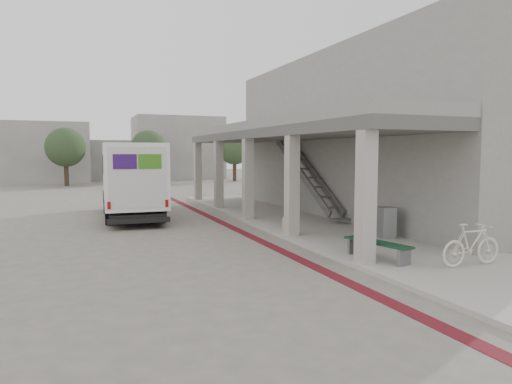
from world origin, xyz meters
name	(u,v)px	position (x,y,z in m)	size (l,w,h in m)	color
ground	(236,246)	(0.00, 0.00, 0.00)	(120.00, 120.00, 0.00)	#686459
bike_lane_stripe	(244,233)	(1.00, 2.00, 0.01)	(0.35, 40.00, 0.01)	#5D121B
sidewalk	(350,235)	(4.00, 0.00, 0.06)	(4.40, 28.00, 0.12)	#9F998F
transit_building	(349,138)	(6.83, 4.50, 3.40)	(7.60, 17.00, 7.00)	gray
distant_backdrop	(90,153)	(-2.84, 35.89, 2.70)	(28.00, 10.00, 6.50)	gray
tree_left	(65,147)	(-5.00, 28.00, 3.18)	(3.20, 3.20, 4.80)	#38281C
tree_mid	(148,148)	(2.00, 30.00, 3.18)	(3.20, 3.20, 4.80)	#38281C
tree_right	(234,148)	(10.00, 29.00, 3.18)	(3.20, 3.20, 4.80)	#38281C
fedex_truck	(132,178)	(-2.10, 7.53, 1.67)	(2.66, 7.46, 3.14)	black
bench	(377,246)	(2.60, -3.33, 0.44)	(0.83, 1.97, 0.45)	slate
bollard_near	(367,245)	(2.60, -2.90, 0.39)	(0.36, 0.36, 0.54)	tan
bollard_far	(289,224)	(2.10, 0.71, 0.45)	(0.44, 0.44, 0.65)	tan
utility_cabinet	(386,222)	(4.65, -1.00, 0.60)	(0.43, 0.58, 0.96)	gray
bicycle_cream	(472,245)	(4.23, -4.72, 0.63)	(0.48, 1.70, 1.02)	silver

